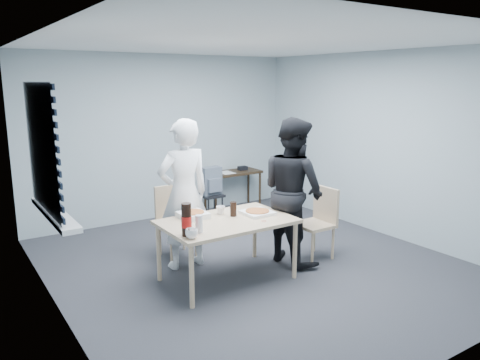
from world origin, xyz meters
TOP-DOWN VIEW (x-y plane):
  - room at (-2.20, 0.40)m, footprint 5.00×5.00m
  - dining_table at (-0.50, -0.20)m, footprint 1.42×0.90m
  - chair_far at (-0.65, 0.83)m, footprint 0.42×0.42m
  - chair_right at (0.83, -0.25)m, footprint 0.42×0.42m
  - person_white at (-0.71, 0.41)m, footprint 0.65×0.42m
  - person_black at (0.47, -0.16)m, footprint 0.47×0.86m
  - side_table at (1.17, 2.28)m, footprint 0.98×0.44m
  - stool at (0.44, 1.77)m, footprint 0.33×0.33m
  - backpack at (0.44, 1.76)m, footprint 0.31×0.23m
  - pizza_box_a at (-0.77, 0.07)m, footprint 0.30×0.30m
  - pizza_box_b at (-0.09, -0.20)m, footprint 0.32×0.32m
  - mug_a at (-1.11, -0.54)m, footprint 0.17×0.17m
  - mug_b at (-0.44, 0.04)m, footprint 0.10×0.10m
  - cola_glass at (-0.36, -0.11)m, footprint 0.09×0.09m
  - soda_bottle at (-1.11, -0.43)m, footprint 0.10×0.10m
  - plastic_cups at (-0.96, -0.42)m, footprint 0.09×0.09m
  - rubber_band at (-0.19, -0.46)m, footprint 0.07×0.07m
  - papers at (1.02, 2.25)m, footprint 0.22×0.30m
  - black_box at (1.39, 2.30)m, footprint 0.16×0.12m

SIDE VIEW (x-z plane):
  - stool at x=0.44m, z-range 0.12..0.57m
  - chair_far at x=-0.65m, z-range 0.07..0.96m
  - chair_right at x=0.83m, z-range 0.07..0.96m
  - side_table at x=1.17m, z-range 0.25..0.90m
  - dining_table at x=-0.50m, z-range 0.29..0.98m
  - papers at x=1.02m, z-range 0.65..0.66m
  - backpack at x=0.44m, z-range 0.45..0.88m
  - black_box at x=1.39m, z-range 0.65..0.72m
  - rubber_band at x=-0.19m, z-range 0.69..0.69m
  - pizza_box_b at x=-0.09m, z-range 0.69..0.74m
  - pizza_box_a at x=-0.77m, z-range 0.69..0.76m
  - mug_b at x=-0.44m, z-range 0.69..0.78m
  - mug_a at x=-1.11m, z-range 0.69..0.79m
  - cola_glass at x=-0.36m, z-range 0.69..0.85m
  - plastic_cups at x=-0.96m, z-range 0.69..0.87m
  - soda_bottle at x=-1.11m, z-range 0.69..1.01m
  - person_white at x=-0.71m, z-range 0.00..1.77m
  - person_black at x=0.47m, z-range 0.00..1.77m
  - room at x=-2.20m, z-range -1.06..3.94m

